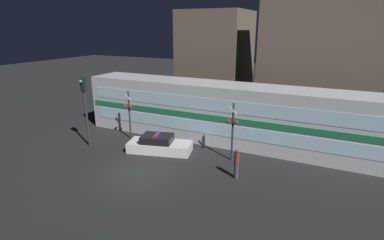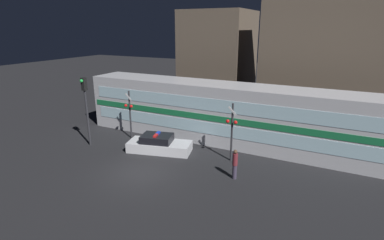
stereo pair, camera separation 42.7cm
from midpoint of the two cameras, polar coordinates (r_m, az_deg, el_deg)
name	(u,v)px [view 1 (the left image)]	position (r m, az deg, el deg)	size (l,w,h in m)	color
ground_plane	(142,173)	(18.57, -10.26, -9.94)	(120.00, 120.00, 0.00)	black
train	(222,113)	(22.70, 5.19, 1.35)	(22.49, 3.19, 4.41)	silver
police_car	(159,145)	(21.25, -6.83, -4.72)	(4.69, 2.79, 1.32)	silver
pedestrian	(237,164)	(17.50, 7.79, -8.22)	(0.30, 0.30, 1.79)	#3F384C
crossing_signal_near	(232,129)	(19.25, 7.09, -1.70)	(0.76, 0.32, 3.87)	#2D2D33
crossing_signal_far	(129,112)	(23.50, -12.42, 1.43)	(0.76, 0.32, 3.80)	#2D2D33
traffic_light_corner	(85,103)	(22.60, -20.21, 3.09)	(0.30, 0.46, 5.04)	#2D2D33
building_left	(216,60)	(32.62, 4.17, 11.28)	(6.52, 6.83, 10.04)	brown
building_center	(318,65)	(27.90, 22.43, 9.72)	(9.60, 4.15, 10.71)	brown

